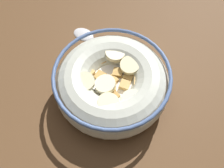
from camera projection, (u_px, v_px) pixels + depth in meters
The scene contains 3 objects.
ground_plane at pixel (112, 96), 46.25cm from camera, with size 119.80×119.80×2.00cm, color brown.
cereal_bowl at pixel (112, 83), 42.53cm from camera, with size 18.25×18.25×6.16cm.
spoon at pixel (94, 39), 50.86cm from camera, with size 15.48×8.90×0.80cm.
Camera 1 is at (-2.47, 21.39, 39.98)cm, focal length 43.10 mm.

